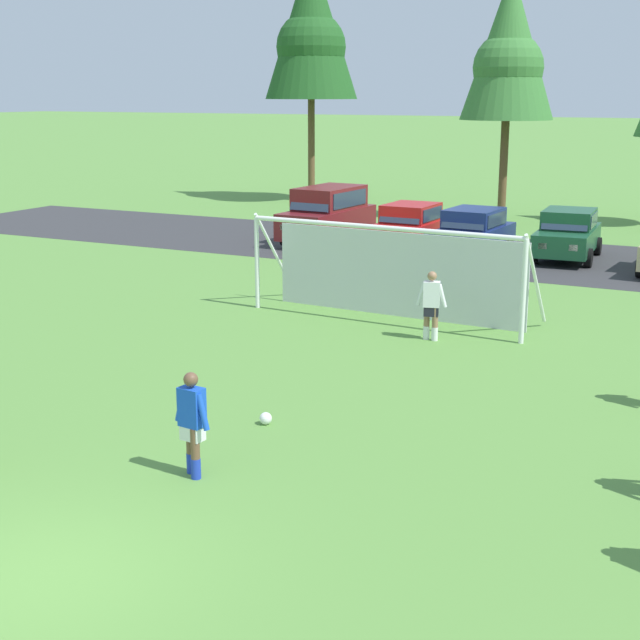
# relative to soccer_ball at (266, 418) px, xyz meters

# --- Properties ---
(ground_plane) EXTENTS (400.00, 400.00, 0.00)m
(ground_plane) POSITION_rel_soccer_ball_xyz_m (0.13, 9.22, -0.11)
(ground_plane) COLOR #598C3D
(parking_lot_strip) EXTENTS (52.00, 8.40, 0.01)m
(parking_lot_strip) POSITION_rel_soccer_ball_xyz_m (0.13, 18.61, -0.11)
(parking_lot_strip) COLOR #333335
(parking_lot_strip) RESTS_ON ground
(soccer_ball) EXTENTS (0.22, 0.22, 0.22)m
(soccer_ball) POSITION_rel_soccer_ball_xyz_m (0.00, 0.00, 0.00)
(soccer_ball) COLOR white
(soccer_ball) RESTS_ON ground
(soccer_goal) EXTENTS (7.51, 2.35, 2.57)m
(soccer_goal) POSITION_rel_soccer_ball_xyz_m (-0.99, 8.29, 1.18)
(soccer_goal) COLOR white
(soccer_goal) RESTS_ON ground
(player_defender_far) EXTENTS (0.75, 0.34, 1.64)m
(player_defender_far) POSITION_rel_soccer_ball_xyz_m (0.64, 6.65, 0.71)
(player_defender_far) COLOR #936B4C
(player_defender_far) RESTS_ON ground
(player_winger_left) EXTENTS (0.72, 0.30, 1.64)m
(player_winger_left) POSITION_rel_soccer_ball_xyz_m (0.13, -2.40, 0.71)
(player_winger_left) COLOR brown
(player_winger_left) RESTS_ON ground
(parked_car_slot_far_left) EXTENTS (2.36, 4.71, 2.16)m
(parked_car_slot_far_left) POSITION_rel_soccer_ball_xyz_m (-7.80, 18.34, 1.00)
(parked_car_slot_far_left) COLOR maroon
(parked_car_slot_far_left) RESTS_ON ground
(parked_car_slot_left) EXTENTS (2.13, 4.25, 1.72)m
(parked_car_slot_left) POSITION_rel_soccer_ball_xyz_m (-4.34, 18.05, 0.77)
(parked_car_slot_left) COLOR red
(parked_car_slot_left) RESTS_ON ground
(parked_car_slot_center_left) EXTENTS (2.24, 4.31, 1.72)m
(parked_car_slot_center_left) POSITION_rel_soccer_ball_xyz_m (-1.86, 17.70, 0.77)
(parked_car_slot_center_left) COLOR navy
(parked_car_slot_center_left) RESTS_ON ground
(parked_car_slot_center) EXTENTS (2.25, 4.31, 1.72)m
(parked_car_slot_center) POSITION_rel_soccer_ball_xyz_m (1.19, 18.95, 0.77)
(parked_car_slot_center) COLOR #194C2D
(parked_car_slot_center) RESTS_ON ground
(tree_left_edge) EXTENTS (4.80, 4.80, 12.79)m
(tree_left_edge) POSITION_rel_soccer_ball_xyz_m (-14.79, 30.60, 8.69)
(tree_left_edge) COLOR brown
(tree_left_edge) RESTS_ON ground
(tree_mid_left) EXTENTS (4.05, 4.05, 10.80)m
(tree_mid_left) POSITION_rel_soccer_ball_xyz_m (-3.45, 27.15, 7.32)
(tree_mid_left) COLOR brown
(tree_mid_left) RESTS_ON ground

